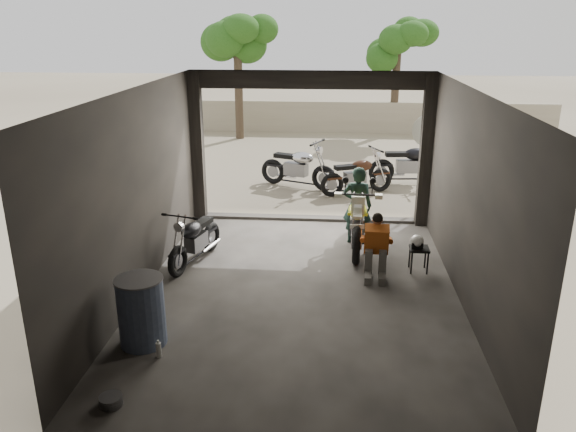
# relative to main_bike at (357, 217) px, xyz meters

# --- Properties ---
(ground) EXTENTS (80.00, 80.00, 0.00)m
(ground) POSITION_rel_main_bike_xyz_m (-0.97, -1.94, -0.64)
(ground) COLOR #7A6D56
(ground) RESTS_ON ground
(garage) EXTENTS (7.00, 7.13, 3.20)m
(garage) POSITION_rel_main_bike_xyz_m (-0.97, -1.40, 0.63)
(garage) COLOR #2D2B28
(garage) RESTS_ON ground
(boundary_wall) EXTENTS (18.00, 0.30, 1.20)m
(boundary_wall) POSITION_rel_main_bike_xyz_m (-0.97, 12.06, -0.04)
(boundary_wall) COLOR gray
(boundary_wall) RESTS_ON ground
(tree_left) EXTENTS (2.20, 2.20, 5.60)m
(tree_left) POSITION_rel_main_bike_xyz_m (-3.97, 10.56, 3.34)
(tree_left) COLOR #382B1E
(tree_left) RESTS_ON ground
(tree_right) EXTENTS (2.20, 2.20, 5.00)m
(tree_right) POSITION_rel_main_bike_xyz_m (1.83, 12.06, 2.91)
(tree_right) COLOR #382B1E
(tree_right) RESTS_ON ground
(main_bike) EXTENTS (0.88, 1.96, 1.29)m
(main_bike) POSITION_rel_main_bike_xyz_m (0.00, 0.00, 0.00)
(main_bike) COLOR beige
(main_bike) RESTS_ON ground
(left_bike) EXTENTS (1.03, 1.67, 1.05)m
(left_bike) POSITION_rel_main_bike_xyz_m (-2.90, -0.91, -0.12)
(left_bike) COLOR black
(left_bike) RESTS_ON ground
(outside_bike_a) EXTENTS (2.03, 1.44, 1.27)m
(outside_bike_a) POSITION_rel_main_bike_xyz_m (-1.39, 4.14, -0.01)
(outside_bike_a) COLOR black
(outside_bike_a) RESTS_ON ground
(outside_bike_b) EXTENTS (1.84, 1.33, 1.15)m
(outside_bike_b) POSITION_rel_main_bike_xyz_m (0.13, 3.63, -0.07)
(outside_bike_b) COLOR #391B0D
(outside_bike_b) RESTS_ON ground
(outside_bike_c) EXTENTS (1.98, 0.97, 1.30)m
(outside_bike_c) POSITION_rel_main_bike_xyz_m (1.57, 4.68, 0.01)
(outside_bike_c) COLOR black
(outside_bike_c) RESTS_ON ground
(rider) EXTENTS (0.61, 0.44, 1.54)m
(rider) POSITION_rel_main_bike_xyz_m (0.00, 0.29, 0.13)
(rider) COLOR black
(rider) RESTS_ON ground
(mechanic) EXTENTS (0.59, 0.77, 1.07)m
(mechanic) POSITION_rel_main_bike_xyz_m (0.27, -1.29, -0.11)
(mechanic) COLOR #BB5719
(mechanic) RESTS_ON ground
(stool) EXTENTS (0.32, 0.32, 0.45)m
(stool) POSITION_rel_main_bike_xyz_m (1.03, -0.98, -0.26)
(stool) COLOR black
(stool) RESTS_ON ground
(helmet) EXTENTS (0.27, 0.28, 0.22)m
(helmet) POSITION_rel_main_bike_xyz_m (0.98, -0.97, -0.08)
(helmet) COLOR white
(helmet) RESTS_ON stool
(oil_drum) EXTENTS (0.72, 0.72, 0.96)m
(oil_drum) POSITION_rel_main_bike_xyz_m (-2.97, -3.63, -0.16)
(oil_drum) COLOR #3B4763
(oil_drum) RESTS_ON ground
(sign_post) EXTENTS (0.75, 0.08, 2.24)m
(sign_post) POSITION_rel_main_bike_xyz_m (1.60, 2.37, 0.85)
(sign_post) COLOR black
(sign_post) RESTS_ON ground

